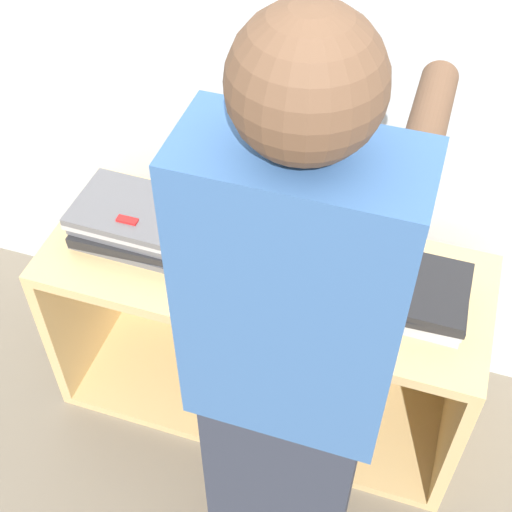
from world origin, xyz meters
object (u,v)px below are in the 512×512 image
Objects in this scene: person at (289,385)px; laptop_stack_right at (401,290)px; laptop_open at (271,241)px; laptop_stack_left at (139,221)px.

laptop_stack_right is at bearing 70.44° from person.
laptop_open is 0.39m from laptop_stack_right.
laptop_open is at bearing 8.14° from laptop_stack_left.
laptop_stack_left is 1.00× the size of laptop_stack_right.
laptop_stack_left is at bearing 139.84° from person.
laptop_open is 0.39m from laptop_stack_left.
person is (0.21, -0.56, 0.17)m from laptop_open.
person reaches higher than laptop_open.
laptop_stack_left is 0.77m from laptop_stack_right.
person is at bearing -69.31° from laptop_open.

